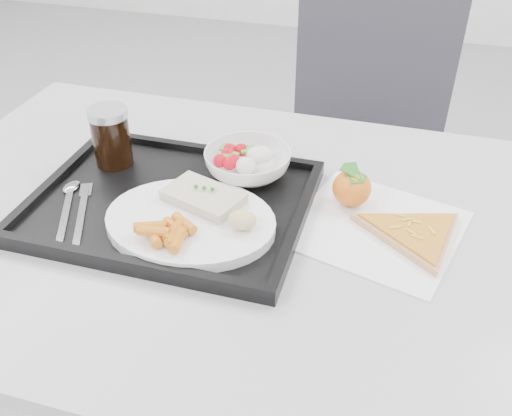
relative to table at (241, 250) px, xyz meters
The scene contains 14 objects.
table is the anchor object (origin of this frame).
chair 0.70m from the table, 78.81° to the left, with size 0.45×0.45×0.93m.
tray 0.14m from the table, behind, with size 0.45×0.35×0.03m.
dinner_plate 0.13m from the table, 135.35° to the right, with size 0.27×0.27×0.02m.
fish_fillet 0.12m from the table, 167.04° to the right, with size 0.14×0.11×0.02m.
bread_roll 0.13m from the table, 68.96° to the right, with size 0.05×0.04×0.03m.
salad_bowl 0.15m from the table, 100.05° to the left, with size 0.15×0.15×0.05m.
cola_glass 0.31m from the table, 163.20° to the left, with size 0.07×0.07×0.11m.
cutlery 0.29m from the table, 167.65° to the right, with size 0.12×0.16×0.01m.
napkin 0.23m from the table, ahead, with size 0.30×0.30×0.00m.
tangerine 0.21m from the table, 27.36° to the left, with size 0.07×0.07×0.07m.
pizza_slice 0.29m from the table, ahead, with size 0.24×0.24×0.02m.
carrot_pile 0.18m from the table, 121.92° to the right, with size 0.09×0.08×0.02m.
salad_contents 0.16m from the table, 102.22° to the left, with size 0.09×0.08×0.03m.
Camera 1 is at (0.23, -0.41, 1.31)m, focal length 40.00 mm.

